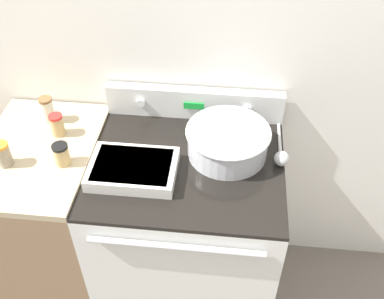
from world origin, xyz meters
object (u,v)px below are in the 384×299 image
ladle (281,156)px  spice_jar_red_cap (57,125)px  mixing_bowl (228,140)px  spice_jar_black_cap (62,154)px  casserole_dish (133,169)px  spice_jar_brown_cap (48,110)px  spice_jar_orange_cap (3,154)px

ladle → spice_jar_red_cap: size_ratio=2.81×
mixing_bowl → spice_jar_red_cap: mixing_bowl is taller
mixing_bowl → spice_jar_black_cap: bearing=-167.7°
ladle → spice_jar_black_cap: 0.88m
mixing_bowl → casserole_dish: (-0.36, -0.16, -0.04)m
mixing_bowl → spice_jar_brown_cap: bearing=171.5°
spice_jar_red_cap → spice_jar_orange_cap: (-0.15, -0.21, 0.00)m
spice_jar_red_cap → spice_jar_orange_cap: 0.25m
casserole_dish → spice_jar_red_cap: size_ratio=3.42×
mixing_bowl → ladle: (0.22, -0.02, -0.04)m
spice_jar_black_cap → spice_jar_brown_cap: size_ratio=0.79×
ladle → spice_jar_brown_cap: (-1.02, 0.14, 0.04)m
spice_jar_black_cap → spice_jar_orange_cap: 0.23m
mixing_bowl → spice_jar_orange_cap: 0.89m
ladle → spice_jar_brown_cap: spice_jar_brown_cap is taller
casserole_dish → spice_jar_red_cap: spice_jar_red_cap is taller
mixing_bowl → spice_jar_brown_cap: size_ratio=2.91×
mixing_bowl → ladle: 0.23m
ladle → spice_jar_orange_cap: bearing=-172.3°
spice_jar_black_cap → mixing_bowl: bearing=12.3°
ladle → spice_jar_orange_cap: 1.11m
casserole_dish → ladle: (0.58, 0.14, -0.00)m
ladle → spice_jar_brown_cap: bearing=172.0°
mixing_bowl → spice_jar_orange_cap: (-0.88, -0.17, -0.00)m
ladle → spice_jar_red_cap: spice_jar_red_cap is taller
casserole_dish → spice_jar_orange_cap: spice_jar_orange_cap is taller
spice_jar_orange_cap → spice_jar_brown_cap: bearing=75.1°
spice_jar_black_cap → spice_jar_orange_cap: bearing=-172.5°
spice_jar_red_cap → spice_jar_brown_cap: (-0.07, 0.09, 0.01)m
spice_jar_black_cap → spice_jar_orange_cap: spice_jar_orange_cap is taller
spice_jar_brown_cap → spice_jar_red_cap: bearing=-50.5°
spice_jar_brown_cap → spice_jar_orange_cap: 0.30m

